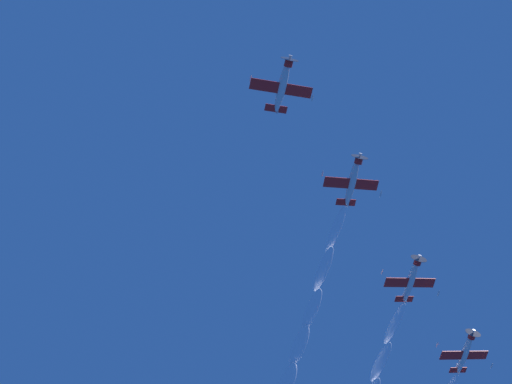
# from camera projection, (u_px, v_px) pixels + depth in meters

# --- Properties ---
(airplane_lead) EXTENTS (7.44, 7.79, 3.40)m
(airplane_lead) POSITION_uv_depth(u_px,v_px,m) (283.00, 85.00, 96.21)
(airplane_lead) COLOR silver
(airplane_left_wingman) EXTENTS (7.45, 7.62, 3.94)m
(airplane_left_wingman) POSITION_uv_depth(u_px,v_px,m) (353.00, 180.00, 102.27)
(airplane_left_wingman) COLOR silver
(airplane_right_wingman) EXTENTS (7.44, 7.62, 3.70)m
(airplane_right_wingman) POSITION_uv_depth(u_px,v_px,m) (411.00, 279.00, 107.42)
(airplane_right_wingman) COLOR silver
(airplane_outer_left) EXTENTS (7.44, 7.69, 3.54)m
(airplane_outer_left) POSITION_uv_depth(u_px,v_px,m) (465.00, 352.00, 112.84)
(airplane_outer_left) COLOR silver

